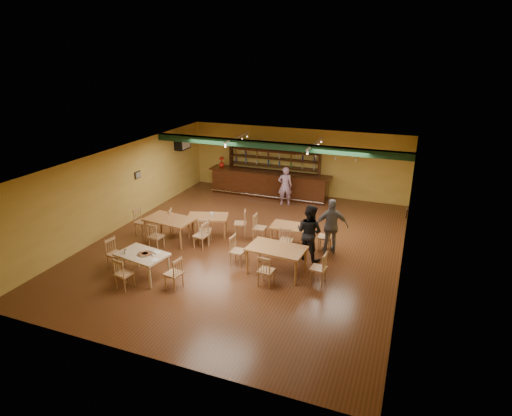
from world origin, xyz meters
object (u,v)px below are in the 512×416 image
at_px(dining_table_c, 170,230).
at_px(near_table, 143,265).
at_px(dining_table_b, 291,235).
at_px(patron_right_a, 309,232).
at_px(patron_bar, 285,186).
at_px(dining_table_a, 208,225).
at_px(dining_table_d, 276,260).
at_px(bar_counter, 269,184).

relative_size(dining_table_c, near_table, 1.16).
xyz_separation_m(dining_table_b, patron_right_a, (0.80, -0.80, 0.56)).
height_order(near_table, patron_bar, patron_bar).
height_order(dining_table_a, dining_table_d, dining_table_d).
xyz_separation_m(bar_counter, patron_right_a, (3.21, -5.37, 0.34)).
bearing_deg(patron_bar, dining_table_a, 46.31).
bearing_deg(near_table, dining_table_a, 94.30).
relative_size(bar_counter, dining_table_b, 4.04).
height_order(dining_table_c, patron_bar, patron_bar).
relative_size(dining_table_a, dining_table_c, 0.86).
bearing_deg(dining_table_b, patron_right_a, -46.56).
height_order(bar_counter, dining_table_a, bar_counter).
height_order(bar_counter, patron_bar, patron_bar).
bearing_deg(patron_right_a, patron_bar, -46.16).
bearing_deg(dining_table_c, dining_table_a, 49.75).
relative_size(dining_table_b, near_table, 0.97).
relative_size(near_table, patron_right_a, 0.79).
xyz_separation_m(bar_counter, near_table, (-0.97, -8.25, -0.18)).
relative_size(dining_table_d, patron_bar, 1.00).
bearing_deg(near_table, bar_counter, 93.50).
bearing_deg(near_table, dining_table_b, 57.64).
relative_size(dining_table_c, patron_bar, 0.99).
xyz_separation_m(dining_table_b, patron_bar, (-1.40, 3.74, 0.49)).
height_order(dining_table_b, patron_bar, patron_bar).
bearing_deg(bar_counter, patron_right_a, -59.11).
bearing_deg(bar_counter, dining_table_a, -97.28).
relative_size(dining_table_b, dining_table_c, 0.84).
distance_m(dining_table_b, near_table, 5.00).
relative_size(dining_table_a, dining_table_b, 1.03).
bearing_deg(dining_table_d, patron_bar, 109.01).
relative_size(dining_table_d, near_table, 1.17).
relative_size(dining_table_a, patron_bar, 0.85).
xyz_separation_m(bar_counter, dining_table_a, (-0.62, -4.83, -0.21)).
height_order(bar_counter, dining_table_d, bar_counter).
bearing_deg(dining_table_d, bar_counter, 115.14).
distance_m(patron_bar, patron_right_a, 5.05).
height_order(bar_counter, patron_right_a, patron_right_a).
height_order(dining_table_b, near_table, near_table).
height_order(dining_table_a, dining_table_c, dining_table_c).
bearing_deg(dining_table_b, dining_table_c, -164.94).
xyz_separation_m(bar_counter, patron_bar, (1.01, -0.83, 0.27)).
xyz_separation_m(dining_table_b, dining_table_d, (0.15, -2.06, 0.07)).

